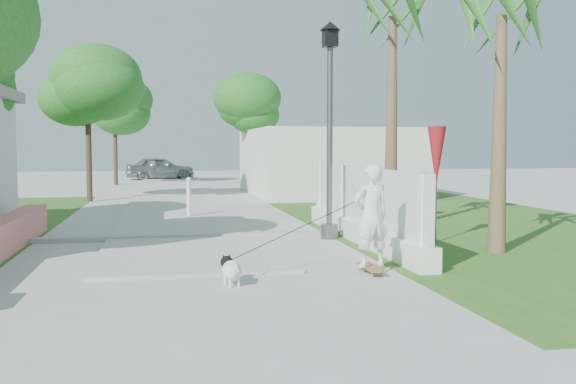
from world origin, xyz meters
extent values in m
plane|color=#B7B7B2|center=(0.00, 0.00, 0.00)|extent=(90.00, 90.00, 0.00)
cube|color=#B7B7B2|center=(0.00, 20.00, 0.03)|extent=(3.20, 36.00, 0.06)
cube|color=#999993|center=(0.00, 6.00, 0.05)|extent=(6.50, 0.25, 0.10)
cube|color=#2A621F|center=(7.00, 8.00, 0.01)|extent=(8.00, 20.00, 0.01)
cube|color=white|center=(3.40, 5.00, 0.20)|extent=(0.35, 7.00, 0.40)
cube|color=white|center=(3.40, 5.00, 0.95)|extent=(0.10, 7.00, 1.10)
cube|color=white|center=(3.40, 1.80, 0.75)|extent=(0.14, 0.14, 1.50)
cube|color=white|center=(3.40, 4.00, 0.75)|extent=(0.14, 0.14, 1.50)
cube|color=white|center=(3.40, 6.20, 0.75)|extent=(0.14, 0.14, 1.50)
cube|color=white|center=(3.40, 8.20, 0.75)|extent=(0.14, 0.14, 1.50)
cube|color=silver|center=(6.00, 18.00, 1.30)|extent=(6.00, 8.00, 2.60)
cylinder|color=#59595E|center=(2.90, 5.50, 0.15)|extent=(0.36, 0.36, 0.30)
cylinder|color=#59595E|center=(2.90, 5.50, 2.00)|extent=(0.12, 0.12, 4.00)
cube|color=black|center=(2.90, 5.50, 4.10)|extent=(0.28, 0.28, 0.35)
cone|color=black|center=(2.90, 5.50, 4.35)|extent=(0.44, 0.44, 0.18)
cylinder|color=white|center=(0.20, 10.00, 0.50)|extent=(0.12, 0.12, 1.00)
sphere|color=white|center=(0.20, 10.00, 1.02)|extent=(0.14, 0.14, 0.14)
cylinder|color=#59595E|center=(4.80, 4.50, 1.00)|extent=(0.04, 0.04, 2.00)
cone|color=#A81824|center=(4.80, 4.50, 1.70)|extent=(0.36, 0.36, 1.20)
cylinder|color=#4C3826|center=(-3.00, 16.00, 1.92)|extent=(0.20, 0.20, 3.85)
ellipsoid|color=#225B1A|center=(-3.00, 16.00, 3.58)|extent=(3.40, 3.40, 2.55)
ellipsoid|color=#225B1A|center=(-2.80, 15.80, 3.92)|extent=(2.89, 2.89, 2.18)
ellipsoid|color=#225B1A|center=(-3.20, 16.20, 4.28)|extent=(2.55, 2.55, 1.90)
cylinder|color=#4C3826|center=(3.20, 20.00, 1.75)|extent=(0.20, 0.20, 3.50)
ellipsoid|color=#225B1A|center=(3.20, 20.00, 3.25)|extent=(3.00, 3.00, 2.25)
ellipsoid|color=#225B1A|center=(3.40, 19.80, 3.60)|extent=(2.55, 2.55, 1.92)
ellipsoid|color=#225B1A|center=(3.00, 20.20, 3.95)|extent=(2.25, 2.25, 1.68)
cylinder|color=#4C3826|center=(-2.80, 26.00, 1.92)|extent=(0.20, 0.20, 3.85)
ellipsoid|color=#225B1A|center=(-2.80, 26.00, 3.58)|extent=(3.20, 3.20, 2.40)
ellipsoid|color=#225B1A|center=(-2.60, 25.80, 3.92)|extent=(2.72, 2.72, 2.05)
ellipsoid|color=#225B1A|center=(-3.00, 26.20, 4.28)|extent=(2.40, 2.40, 1.79)
cone|color=brown|center=(4.60, 6.50, 2.40)|extent=(0.32, 0.32, 4.80)
cone|color=brown|center=(5.40, 3.20, 2.10)|extent=(0.32, 0.32, 4.20)
cube|color=olive|center=(2.59, 1.85, 0.09)|extent=(0.35, 0.83, 0.02)
imported|color=white|center=(2.59, 1.85, 0.87)|extent=(0.61, 0.45, 1.54)
cylinder|color=gray|center=(2.51, 1.56, 0.03)|extent=(0.03, 0.06, 0.06)
cylinder|color=gray|center=(2.66, 1.56, 0.03)|extent=(0.03, 0.06, 0.06)
cylinder|color=gray|center=(2.51, 2.14, 0.03)|extent=(0.03, 0.06, 0.06)
cylinder|color=gray|center=(2.66, 2.14, 0.03)|extent=(0.03, 0.06, 0.06)
ellipsoid|color=white|center=(0.44, 1.38, 0.21)|extent=(0.36, 0.49, 0.28)
sphere|color=black|center=(0.39, 1.58, 0.29)|extent=(0.18, 0.18, 0.18)
sphere|color=white|center=(0.37, 1.66, 0.27)|extent=(0.08, 0.08, 0.08)
cone|color=black|center=(0.35, 1.57, 0.37)|extent=(0.05, 0.05, 0.06)
cone|color=black|center=(0.43, 1.59, 0.37)|extent=(0.05, 0.05, 0.06)
cylinder|color=white|center=(0.35, 1.46, 0.06)|extent=(0.04, 0.04, 0.12)
cylinder|color=white|center=(0.47, 1.49, 0.06)|extent=(0.04, 0.04, 0.12)
cylinder|color=white|center=(0.40, 1.26, 0.06)|extent=(0.04, 0.04, 0.12)
cylinder|color=white|center=(0.52, 1.29, 0.06)|extent=(0.04, 0.04, 0.12)
cylinder|color=white|center=(0.49, 1.18, 0.28)|extent=(0.05, 0.11, 0.11)
imported|color=#AEB2B6|center=(-0.62, 31.14, 0.67)|extent=(4.13, 2.11, 1.35)
camera|label=1|loc=(-0.47, -7.28, 1.89)|focal=40.00mm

